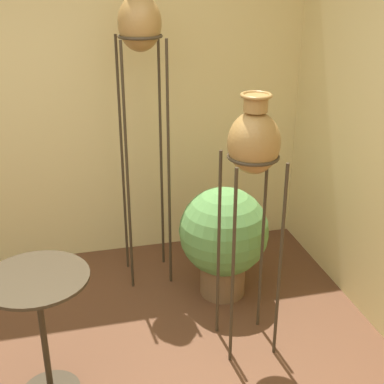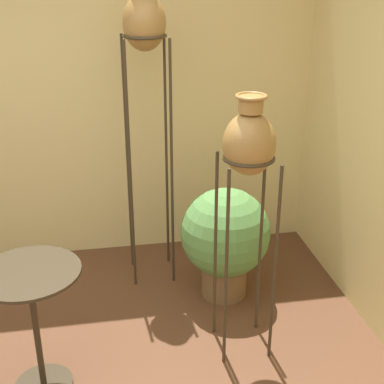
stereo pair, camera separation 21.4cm
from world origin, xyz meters
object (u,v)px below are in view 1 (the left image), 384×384
at_px(potted_plant, 224,236).
at_px(side_table, 40,310).
at_px(vase_stand_tall, 140,34).
at_px(vase_stand_medium, 254,148).

bearing_deg(potted_plant, side_table, -149.28).
relative_size(vase_stand_tall, potted_plant, 2.62).
relative_size(vase_stand_tall, vase_stand_medium, 1.33).
relative_size(vase_stand_medium, side_table, 2.10).
height_order(side_table, potted_plant, potted_plant).
bearing_deg(vase_stand_medium, side_table, -172.38).
bearing_deg(vase_stand_tall, vase_stand_medium, -64.09).
bearing_deg(potted_plant, vase_stand_medium, -92.29).
xyz_separation_m(side_table, potted_plant, (1.24, 0.74, -0.10)).
relative_size(vase_stand_tall, side_table, 2.80).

